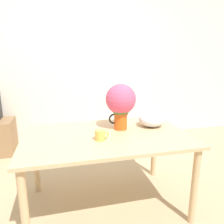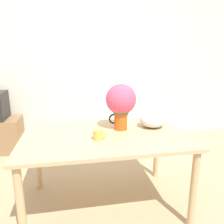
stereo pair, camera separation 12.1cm
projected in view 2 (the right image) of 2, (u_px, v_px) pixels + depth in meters
ground_plane at (107, 200)px, 2.21m from camera, size 12.00×12.00×0.00m
wall_back at (90, 63)px, 3.62m from camera, size 8.00×0.05×2.60m
table at (105, 143)px, 1.99m from camera, size 1.47×0.93×0.73m
flower_vase at (121, 102)px, 2.05m from camera, size 0.29×0.29×0.44m
coffee_mug at (98, 135)px, 1.83m from camera, size 0.12×0.09×0.09m
white_bowl at (153, 120)px, 2.16m from camera, size 0.26×0.26×0.14m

